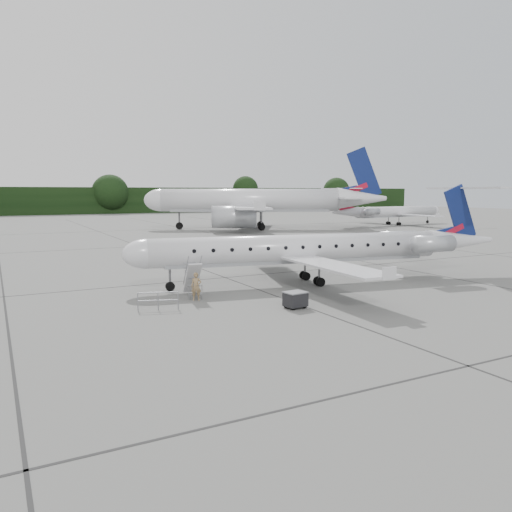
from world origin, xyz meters
TOP-DOWN VIEW (x-y plane):
  - ground at (0.00, 0.00)m, footprint 320.00×320.00m
  - treeline at (0.00, 130.00)m, footprint 260.00×4.00m
  - main_regional_jet at (-2.24, 2.95)m, footprint 30.61×24.44m
  - airstair at (-10.61, 2.33)m, footprint 1.23×2.31m
  - passenger at (-10.84, 1.10)m, footprint 0.74×0.64m
  - safety_railing at (-13.63, -0.26)m, footprint 2.12×0.76m
  - baggage_cart at (-6.62, -3.44)m, footprint 1.26×1.07m
  - bg_narrowbody at (18.78, 51.65)m, footprint 48.13×43.22m
  - bg_regional_right at (50.27, 48.30)m, footprint 29.99×22.89m

SIDE VIEW (x-z plane):
  - ground at x=0.00m, z-range 0.00..0.00m
  - safety_railing at x=-13.63m, z-range 0.00..1.00m
  - baggage_cart at x=-6.62m, z-range 0.00..1.00m
  - passenger at x=-10.84m, z-range 0.00..1.71m
  - airstair at x=-10.61m, z-range 0.00..2.21m
  - main_regional_jet at x=-2.24m, z-range 0.00..7.05m
  - bg_regional_right at x=50.27m, z-range 0.00..7.39m
  - treeline at x=0.00m, z-range 0.00..8.00m
  - bg_narrowbody at x=18.78m, z-range 0.00..14.20m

